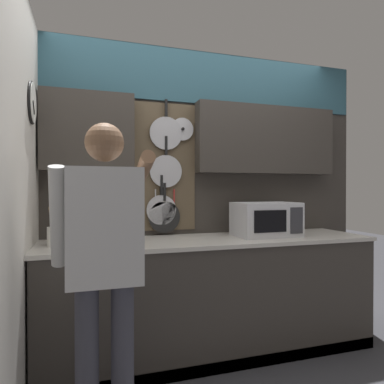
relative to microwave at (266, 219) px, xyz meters
The scene contains 8 objects.
ground_plane 1.15m from the microwave, behind, with size 14.00×14.00×0.00m, color #38383D.
base_cabinet_counter 0.76m from the microwave, behind, with size 2.60×0.68×0.91m.
back_wall_unit 0.70m from the microwave, 145.28° to the left, with size 3.17×0.20×2.50m.
side_wall 1.84m from the microwave, 168.58° to the right, with size 0.07×1.60×2.50m.
microwave is the anchor object (origin of this frame).
knife_block 1.27m from the microwave, behind, with size 0.13×0.16×0.27m.
utensil_crock 1.62m from the microwave, behind, with size 0.13×0.13×0.34m.
person 1.50m from the microwave, 152.84° to the right, with size 0.54×0.63×1.64m.
Camera 1 is at (-0.96, -2.53, 1.30)m, focal length 32.00 mm.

